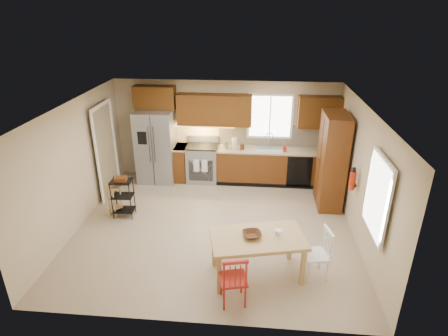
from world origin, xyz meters
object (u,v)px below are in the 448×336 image
object	(u,v)px
refrigerator	(156,146)
bar_stool	(115,200)
utility_cart	(123,198)
table_jar	(278,234)
table_bowl	(252,237)
range_stove	(203,164)
chair_red	(233,278)
chair_white	(316,254)
fire_extinguisher	(352,180)
pantry	(332,161)
soap_bottle	(285,147)
dining_table	(257,256)

from	to	relation	value
refrigerator	bar_stool	xyz separation A→B (m)	(-0.46, -1.81, -0.56)
refrigerator	utility_cart	size ratio (longest dim) A/B	2.11
table_jar	utility_cart	distance (m)	3.54
table_bowl	bar_stool	size ratio (longest dim) A/B	0.44
refrigerator	table_jar	world-z (taller)	refrigerator
range_stove	table_bowl	size ratio (longest dim) A/B	3.02
chair_red	bar_stool	bearing A→B (deg)	125.85
bar_stool	refrigerator	bearing A→B (deg)	96.35
chair_red	utility_cart	distance (m)	3.39
chair_red	table_jar	xyz separation A→B (m)	(0.68, 0.74, 0.33)
range_stove	bar_stool	distance (m)	2.47
range_stove	utility_cart	distance (m)	2.38
table_bowl	range_stove	bearing A→B (deg)	110.30
chair_white	table_jar	xyz separation A→B (m)	(-0.62, 0.04, 0.33)
fire_extinguisher	chair_white	size ratio (longest dim) A/B	0.41
fire_extinguisher	pantry	bearing A→B (deg)	100.78
soap_bottle	table_bowl	distance (m)	3.56
table_jar	pantry	bearing A→B (deg)	63.42
soap_bottle	table_jar	world-z (taller)	soap_bottle
fire_extinguisher	bar_stool	size ratio (longest dim) A/B	0.52
table_bowl	chair_red	bearing A→B (deg)	-111.50
chair_red	table_jar	size ratio (longest dim) A/B	7.15
fire_extinguisher	dining_table	distance (m)	2.45
range_stove	dining_table	size ratio (longest dim) A/B	0.61
table_jar	soap_bottle	bearing A→B (deg)	85.08
refrigerator	chair_red	distance (m)	4.72
range_stove	pantry	size ratio (longest dim) A/B	0.44
range_stove	soap_bottle	distance (m)	2.10
bar_stool	utility_cart	world-z (taller)	utility_cart
soap_bottle	fire_extinguisher	xyz separation A→B (m)	(1.15, -1.95, 0.10)
pantry	utility_cart	xyz separation A→B (m)	(-4.40, -0.92, -0.62)
refrigerator	utility_cart	xyz separation A→B (m)	(-0.27, -1.85, -0.48)
refrigerator	table_jar	xyz separation A→B (m)	(2.89, -3.41, -0.14)
pantry	bar_stool	distance (m)	4.73
soap_bottle	utility_cart	distance (m)	3.94
pantry	fire_extinguisher	xyz separation A→B (m)	(0.20, -1.05, 0.05)
refrigerator	pantry	xyz separation A→B (m)	(4.13, -0.93, 0.14)
soap_bottle	table_bowl	bearing A→B (deg)	-101.60
range_stove	fire_extinguisher	world-z (taller)	fire_extinguisher
refrigerator	bar_stool	world-z (taller)	refrigerator
dining_table	chair_white	xyz separation A→B (m)	(0.95, 0.05, 0.08)
soap_bottle	table_jar	size ratio (longest dim) A/B	1.55
range_stove	table_jar	bearing A→B (deg)	-63.35
refrigerator	table_bowl	distance (m)	4.28
soap_bottle	dining_table	bearing A→B (deg)	-100.11
refrigerator	chair_white	bearing A→B (deg)	-44.49
chair_white	bar_stool	size ratio (longest dim) A/B	1.27
range_stove	chair_white	world-z (taller)	range_stove
pantry	chair_white	world-z (taller)	pantry
dining_table	table_bowl	bearing A→B (deg)	166.99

